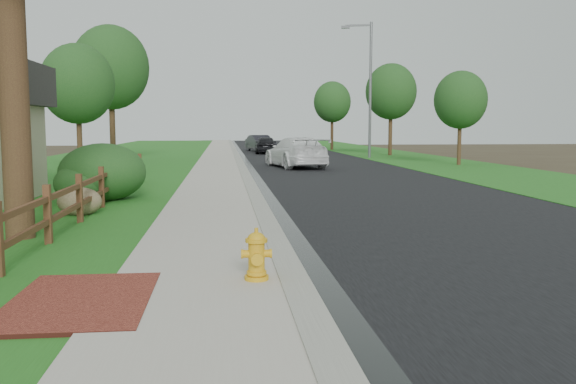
{
  "coord_description": "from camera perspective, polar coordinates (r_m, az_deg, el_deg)",
  "views": [
    {
      "loc": [
        -0.52,
        -8.17,
        2.12
      ],
      "look_at": [
        0.73,
        3.63,
        0.83
      ],
      "focal_mm": 38.0,
      "sensor_mm": 36.0,
      "label": 1
    }
  ],
  "objects": [
    {
      "name": "dark_car_mid",
      "position": [
        46.62,
        -2.09,
        4.44
      ],
      "size": [
        1.81,
        3.99,
        1.33
      ],
      "primitive_type": "imported",
      "rotation": [
        0.0,
        0.0,
        3.08
      ],
      "color": "black",
      "rests_on": "road"
    },
    {
      "name": "tree_mid_right",
      "position": [
        44.18,
        9.62,
        9.24
      ],
      "size": [
        3.59,
        3.59,
        6.51
      ],
      "color": "#3D2418",
      "rests_on": "ground"
    },
    {
      "name": "ranch_fence",
      "position": [
        14.97,
        -17.91,
        0.14
      ],
      "size": [
        0.12,
        16.92,
        1.1
      ],
      "color": "#502E1A",
      "rests_on": "ground"
    },
    {
      "name": "shrub_c",
      "position": [
        17.52,
        -18.59,
        0.79
      ],
      "size": [
        1.64,
        1.64,
        1.13
      ],
      "primitive_type": "ellipsoid",
      "rotation": [
        0.0,
        0.0,
        -0.05
      ],
      "color": "#18431B",
      "rests_on": "ground"
    },
    {
      "name": "shrub_d",
      "position": [
        17.89,
        -16.95,
        1.77
      ],
      "size": [
        2.95,
        2.95,
        1.64
      ],
      "primitive_type": "ellipsoid",
      "rotation": [
        0.0,
        0.0,
        0.26
      ],
      "color": "#18431B",
      "rests_on": "ground"
    },
    {
      "name": "grass_strip",
      "position": [
        43.28,
        -9.09,
        3.36
      ],
      "size": [
        1.6,
        90.0,
        0.06
      ],
      "primitive_type": "cube",
      "color": "#225D1A",
      "rests_on": "ground"
    },
    {
      "name": "brick_patch",
      "position": [
        7.65,
        -18.81,
        -9.81
      ],
      "size": [
        1.6,
        2.4,
        0.11
      ],
      "primitive_type": "cube",
      "color": "maroon",
      "rests_on": "ground"
    },
    {
      "name": "verge_far",
      "position": [
        44.86,
        9.5,
        3.44
      ],
      "size": [
        6.0,
        90.0,
        0.04
      ],
      "primitive_type": "cube",
      "color": "#225D1A",
      "rests_on": "ground"
    },
    {
      "name": "dark_car_far",
      "position": [
        50.65,
        -2.6,
        4.59
      ],
      "size": [
        2.46,
        4.33,
        1.35
      ],
      "primitive_type": "imported",
      "rotation": [
        0.0,
        0.0,
        0.27
      ],
      "color": "black",
      "rests_on": "road"
    },
    {
      "name": "fire_hydrant",
      "position": [
        8.06,
        -2.97,
        -6.0
      ],
      "size": [
        0.44,
        0.36,
        0.69
      ],
      "color": "gold",
      "rests_on": "sidewalk"
    },
    {
      "name": "lawn_near",
      "position": [
        43.86,
        -15.9,
        3.22
      ],
      "size": [
        9.0,
        90.0,
        0.04
      ],
      "primitive_type": "cube",
      "color": "#225D1A",
      "rests_on": "ground"
    },
    {
      "name": "white_suv",
      "position": [
        31.0,
        0.75,
        3.74
      ],
      "size": [
        3.1,
        5.59,
        1.53
      ],
      "primitive_type": "imported",
      "rotation": [
        0.0,
        0.0,
        3.33
      ],
      "color": "white",
      "rests_on": "road"
    },
    {
      "name": "road",
      "position": [
        43.52,
        0.7,
        3.43
      ],
      "size": [
        8.0,
        90.0,
        0.02
      ],
      "primitive_type": "cube",
      "color": "black",
      "rests_on": "ground"
    },
    {
      "name": "sidewalk",
      "position": [
        43.22,
        -6.57,
        3.42
      ],
      "size": [
        2.2,
        90.0,
        0.1
      ],
      "primitive_type": "cube",
      "color": "#AFA698",
      "rests_on": "ground"
    },
    {
      "name": "tree_near_left",
      "position": [
        29.33,
        -19.09,
        9.52
      ],
      "size": [
        3.27,
        3.27,
        5.8
      ],
      "color": "#3D2418",
      "rests_on": "ground"
    },
    {
      "name": "curb",
      "position": [
        43.23,
        -4.85,
        3.45
      ],
      "size": [
        0.4,
        90.0,
        0.12
      ],
      "primitive_type": "cube",
      "color": "gray",
      "rests_on": "ground"
    },
    {
      "name": "ground",
      "position": [
        8.45,
        -2.38,
        -8.33
      ],
      "size": [
        120.0,
        120.0,
        0.0
      ],
      "primitive_type": "plane",
      "color": "#3B2E20"
    },
    {
      "name": "tree_mid_left",
      "position": [
        37.64,
        -16.26,
        11.1
      ],
      "size": [
        4.45,
        4.45,
        7.96
      ],
      "color": "#3D2418",
      "rests_on": "ground"
    },
    {
      "name": "boulder",
      "position": [
        15.15,
        -18.91,
        -0.87
      ],
      "size": [
        1.11,
        0.89,
        0.69
      ],
      "primitive_type": "ellipsoid",
      "rotation": [
        0.0,
        0.0,
        -0.12
      ],
      "color": "brown",
      "rests_on": "ground"
    },
    {
      "name": "wet_gutter",
      "position": [
        43.24,
        -4.38,
        3.4
      ],
      "size": [
        0.5,
        90.0,
        0.0
      ],
      "primitive_type": "cube",
      "color": "black",
      "rests_on": "road"
    },
    {
      "name": "streetlight",
      "position": [
        40.54,
        7.48,
        10.19
      ],
      "size": [
        1.99,
        0.72,
        8.78
      ],
      "color": "slate",
      "rests_on": "ground"
    },
    {
      "name": "tree_near_right",
      "position": [
        33.96,
        15.85,
        8.28
      ],
      "size": [
        2.8,
        2.8,
        5.04
      ],
      "color": "#3D2418",
      "rests_on": "ground"
    },
    {
      "name": "tree_far_right",
      "position": [
        53.89,
        4.16,
        8.39
      ],
      "size": [
        3.25,
        3.25,
        5.99
      ],
      "color": "#3D2418",
      "rests_on": "ground"
    }
  ]
}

